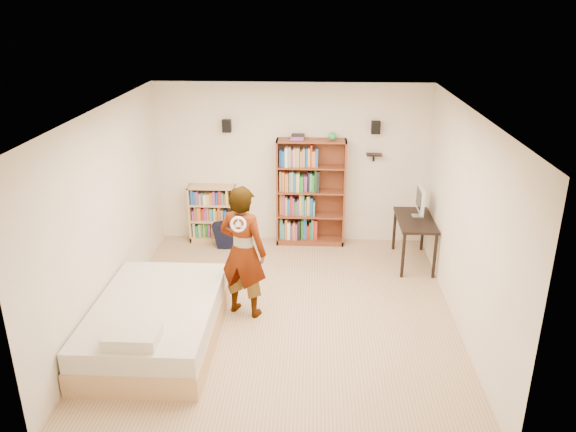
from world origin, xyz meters
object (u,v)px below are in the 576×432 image
at_px(low_bookshelf, 213,214).
at_px(person, 243,252).
at_px(daybed, 156,317).
at_px(computer_desk, 414,241).
at_px(tall_bookshelf, 311,193).

distance_m(low_bookshelf, person, 2.54).
distance_m(low_bookshelf, daybed, 3.09).
xyz_separation_m(computer_desk, person, (-2.47, -1.63, 0.52)).
bearing_deg(daybed, tall_bookshelf, 59.08).
relative_size(daybed, person, 1.26).
height_order(low_bookshelf, person, person).
bearing_deg(tall_bookshelf, low_bookshelf, 179.38).
bearing_deg(computer_desk, tall_bookshelf, 156.31).
distance_m(tall_bookshelf, computer_desk, 1.86).
xyz_separation_m(computer_desk, daybed, (-3.46, -2.34, -0.04)).
distance_m(daybed, person, 1.34).
height_order(daybed, person, person).
xyz_separation_m(tall_bookshelf, computer_desk, (1.63, -0.72, -0.53)).
distance_m(low_bookshelf, computer_desk, 3.38).
height_order(computer_desk, person, person).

